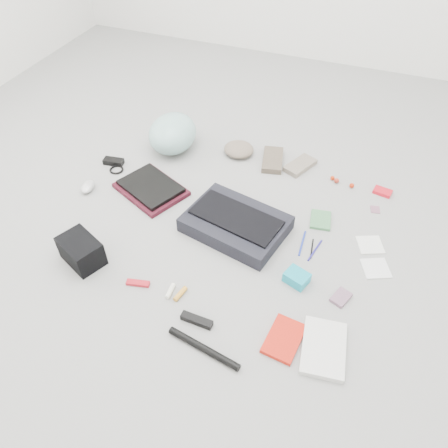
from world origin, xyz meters
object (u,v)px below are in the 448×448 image
(messenger_bag, at_px, (236,224))
(book_red, at_px, (284,339))
(laptop, at_px, (151,186))
(accordion_wallet, at_px, (297,278))
(bike_helmet, at_px, (173,133))
(camera_bag, at_px, (81,251))

(messenger_bag, height_order, book_red, messenger_bag)
(laptop, xyz_separation_m, accordion_wallet, (0.86, -0.30, -0.01))
(book_red, bearing_deg, accordion_wallet, 101.60)
(accordion_wallet, bearing_deg, messenger_bag, 169.82)
(messenger_bag, relative_size, laptop, 1.50)
(laptop, xyz_separation_m, bike_helmet, (-0.06, 0.40, 0.07))
(messenger_bag, relative_size, accordion_wallet, 4.68)
(bike_helmet, height_order, book_red, bike_helmet)
(bike_helmet, height_order, accordion_wallet, bike_helmet)
(bike_helmet, height_order, camera_bag, bike_helmet)
(laptop, height_order, bike_helmet, bike_helmet)
(messenger_bag, xyz_separation_m, bike_helmet, (-0.57, 0.50, 0.06))
(laptop, height_order, accordion_wallet, accordion_wallet)
(book_red, height_order, accordion_wallet, accordion_wallet)
(camera_bag, distance_m, accordion_wallet, 0.94)
(messenger_bag, xyz_separation_m, camera_bag, (-0.57, -0.42, 0.02))
(bike_helmet, relative_size, camera_bag, 1.76)
(camera_bag, bearing_deg, bike_helmet, 114.05)
(bike_helmet, distance_m, accordion_wallet, 1.15)
(bike_helmet, relative_size, accordion_wallet, 3.40)
(messenger_bag, height_order, laptop, messenger_bag)
(messenger_bag, bearing_deg, accordion_wallet, -17.38)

